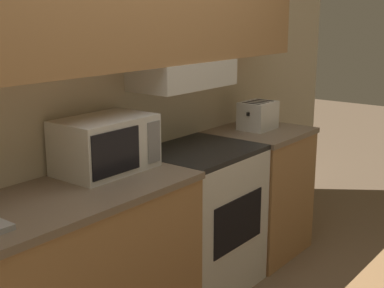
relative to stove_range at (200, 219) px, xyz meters
The scene contains 5 objects.
wall_back 1.13m from the stove_range, 152.40° to the left, with size 5.35×0.38×2.55m.
lower_counter_right_stub 0.70m from the stove_range, ahead, with size 0.66×0.61×0.92m.
stove_range is the anchor object (origin of this frame).
microwave 0.91m from the stove_range, behind, with size 0.51×0.33×0.29m.
toaster 0.90m from the stove_range, ahead, with size 0.27×0.20×0.20m.
Camera 1 is at (-2.07, -2.21, 1.74)m, focal length 50.00 mm.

